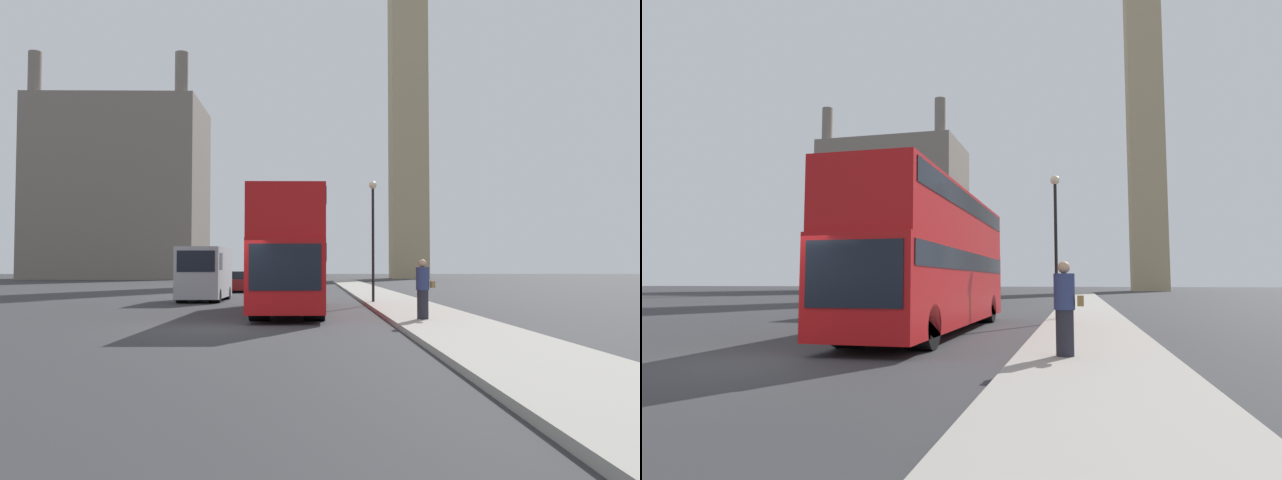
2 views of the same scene
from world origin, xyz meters
TOP-DOWN VIEW (x-y plane):
  - ground_plane at (0.00, 0.00)m, footprint 300.00×300.00m
  - sidewalk_strip at (6.49, 0.00)m, footprint 2.98×120.00m
  - clock_tower at (17.65, 79.50)m, footprint 6.02×6.19m
  - building_block_distant at (-26.49, 76.96)m, footprint 24.51×15.61m
  - red_double_decker_bus at (1.83, 6.46)m, footprint 2.45×11.48m
  - white_van at (-2.83, 14.11)m, footprint 2.12×5.06m
  - pedestrian at (5.96, 1.24)m, footprint 0.56×0.40m
  - street_lamp at (5.40, 10.82)m, footprint 0.36×0.36m
  - parked_sedan at (-2.33, 26.47)m, footprint 1.82×4.55m

SIDE VIEW (x-z plane):
  - ground_plane at x=0.00m, z-range 0.00..0.00m
  - sidewalk_strip at x=6.49m, z-range 0.00..0.15m
  - parked_sedan at x=-2.33m, z-range -0.06..1.37m
  - pedestrian at x=5.96m, z-range 0.15..1.94m
  - white_van at x=-2.83m, z-range 0.09..2.79m
  - red_double_decker_bus at x=1.83m, z-range 0.25..4.52m
  - street_lamp at x=5.40m, z-range 1.03..6.54m
  - building_block_distant at x=-26.49m, z-range -2.86..29.55m
  - clock_tower at x=17.65m, z-range 0.94..76.33m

